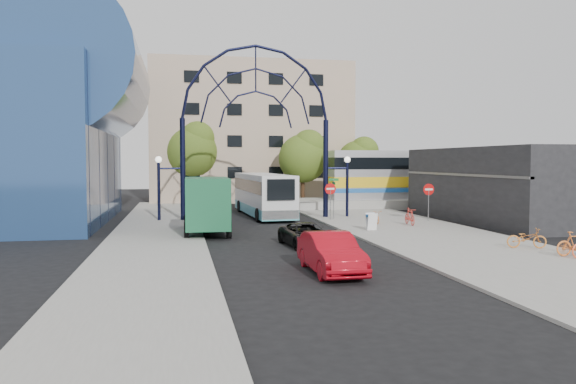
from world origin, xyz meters
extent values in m
plane|color=black|center=(0.00, 0.00, 0.00)|extent=(120.00, 120.00, 0.00)
cube|color=gray|center=(8.00, 4.00, 0.06)|extent=(8.00, 56.00, 0.12)
cube|color=gray|center=(-6.50, 6.00, 0.06)|extent=(5.00, 50.00, 0.12)
cylinder|color=black|center=(-5.00, 14.00, 3.50)|extent=(0.36, 0.36, 7.00)
cylinder|color=black|center=(5.00, 14.00, 3.50)|extent=(0.36, 0.36, 7.00)
cylinder|color=black|center=(-6.60, 14.00, 2.00)|extent=(0.20, 0.20, 4.00)
cylinder|color=black|center=(6.60, 14.00, 2.00)|extent=(0.20, 0.20, 4.00)
sphere|color=white|center=(-6.60, 14.00, 4.20)|extent=(0.44, 0.44, 0.44)
sphere|color=white|center=(6.60, 14.00, 4.20)|extent=(0.44, 0.44, 0.44)
cylinder|color=slate|center=(4.80, 12.00, 1.22)|extent=(0.06, 0.06, 2.20)
cylinder|color=red|center=(4.80, 12.00, 2.22)|extent=(0.80, 0.04, 0.80)
cube|color=white|center=(4.80, 11.97, 2.22)|extent=(0.55, 0.02, 0.12)
cylinder|color=slate|center=(11.00, 10.00, 1.22)|extent=(0.06, 0.06, 2.20)
cylinder|color=red|center=(11.00, 10.00, 2.22)|extent=(0.76, 0.04, 0.76)
cube|color=white|center=(11.00, 9.97, 2.22)|extent=(0.55, 0.02, 0.12)
cylinder|color=slate|center=(5.20, 12.60, 1.52)|extent=(0.05, 0.05, 2.80)
cube|color=#146626|center=(5.20, 12.60, 2.82)|extent=(0.70, 0.03, 0.18)
cube|color=#146626|center=(5.20, 12.60, 2.57)|extent=(0.03, 0.70, 0.18)
cube|color=white|center=(5.60, 5.80, 0.62)|extent=(0.55, 0.26, 0.99)
cube|color=white|center=(5.60, 6.15, 0.62)|extent=(0.55, 0.26, 0.99)
cube|color=#1E59A5|center=(5.60, 5.98, 0.95)|extent=(0.55, 0.42, 0.14)
cylinder|color=navy|center=(-12.00, 15.00, 10.00)|extent=(9.00, 16.00, 9.00)
cube|color=black|center=(16.00, 10.00, 2.50)|extent=(6.00, 16.00, 5.00)
cube|color=tan|center=(2.00, 35.00, 7.00)|extent=(20.00, 12.00, 14.00)
cube|color=gray|center=(20.00, 22.00, 0.40)|extent=(32.00, 5.00, 0.80)
cube|color=#B7B7BC|center=(20.00, 22.00, 2.90)|extent=(25.00, 3.00, 4.20)
cube|color=gold|center=(20.00, 22.00, 2.30)|extent=(25.10, 3.05, 0.90)
cube|color=black|center=(20.00, 22.00, 3.90)|extent=(25.05, 3.05, 1.00)
cube|color=#1E59A5|center=(20.00, 22.00, 1.60)|extent=(25.10, 3.05, 0.35)
cylinder|color=#382314|center=(6.00, 26.00, 1.26)|extent=(0.36, 0.36, 2.52)
sphere|color=#325616|center=(6.00, 26.00, 4.34)|extent=(4.48, 4.48, 4.48)
sphere|color=#325616|center=(6.50, 25.70, 5.46)|extent=(3.08, 3.08, 3.08)
cylinder|color=#382314|center=(-4.00, 30.00, 1.44)|extent=(0.36, 0.36, 2.88)
sphere|color=#325616|center=(-4.00, 30.00, 4.96)|extent=(5.12, 5.12, 5.12)
sphere|color=#325616|center=(-3.50, 29.70, 6.24)|extent=(3.52, 3.52, 3.52)
cylinder|color=#382314|center=(12.00, 28.00, 1.17)|extent=(0.36, 0.36, 2.34)
sphere|color=#325616|center=(12.00, 28.00, 4.03)|extent=(4.16, 4.16, 4.16)
sphere|color=#325616|center=(12.50, 27.70, 5.07)|extent=(2.86, 2.86, 2.86)
cube|color=silver|center=(0.92, 16.78, 1.71)|extent=(3.13, 11.36, 2.83)
cube|color=#51AAB5|center=(0.92, 16.78, 0.54)|extent=(3.16, 11.36, 0.68)
cube|color=black|center=(0.92, 16.78, 2.30)|extent=(3.16, 11.14, 0.88)
cube|color=black|center=(1.24, 11.11, 2.25)|extent=(1.85, 0.24, 1.37)
cube|color=black|center=(0.60, 22.34, 1.56)|extent=(2.35, 0.31, 1.56)
cylinder|color=black|center=(-0.50, 20.19, 0.47)|extent=(0.33, 0.95, 0.94)
cylinder|color=black|center=(1.93, 20.33, 0.47)|extent=(0.33, 0.95, 0.94)
cylinder|color=black|center=(-0.06, 12.56, 0.47)|extent=(0.33, 0.95, 0.94)
cylinder|color=black|center=(2.37, 12.70, 0.47)|extent=(0.33, 0.95, 0.94)
cube|color=black|center=(-3.74, 9.05, 1.06)|extent=(2.25, 2.35, 2.13)
cube|color=black|center=(-3.73, 10.20, 1.50)|extent=(1.93, 0.12, 0.97)
cube|color=#175936|center=(-3.78, 6.15, 1.84)|extent=(2.38, 4.48, 2.70)
cylinder|color=black|center=(-4.86, 8.77, 0.46)|extent=(0.26, 0.93, 0.93)
cylinder|color=black|center=(-2.64, 8.74, 0.46)|extent=(0.26, 0.93, 0.93)
cylinder|color=black|center=(-4.91, 5.00, 0.46)|extent=(0.26, 0.93, 0.93)
cylinder|color=black|center=(-2.69, 4.97, 0.46)|extent=(0.26, 0.93, 0.93)
imported|color=black|center=(0.70, 1.39, 0.57)|extent=(2.28, 4.25, 1.13)
imported|color=#AC0A17|center=(0.16, -4.96, 0.74)|extent=(1.63, 4.52, 1.48)
imported|color=orange|center=(7.08, 9.33, 0.53)|extent=(0.66, 1.58, 0.81)
imported|color=red|center=(8.82, 8.00, 0.65)|extent=(0.62, 1.78, 1.05)
imported|color=orange|center=(11.00, -4.12, 0.64)|extent=(1.77, 0.62, 1.04)
imported|color=orange|center=(10.31, -1.75, 0.58)|extent=(1.85, 1.12, 0.92)
camera|label=1|loc=(-5.28, -24.65, 4.10)|focal=35.00mm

